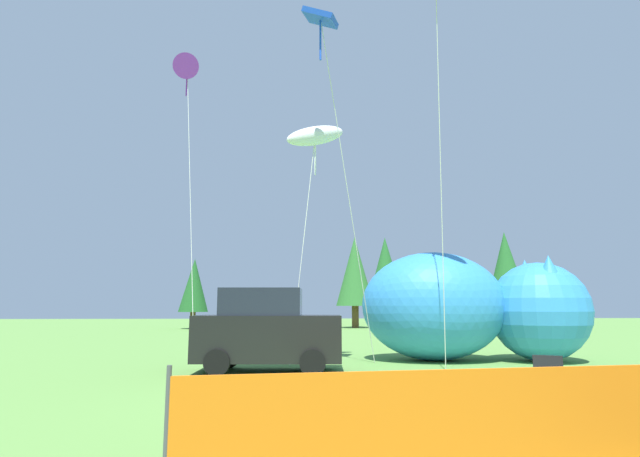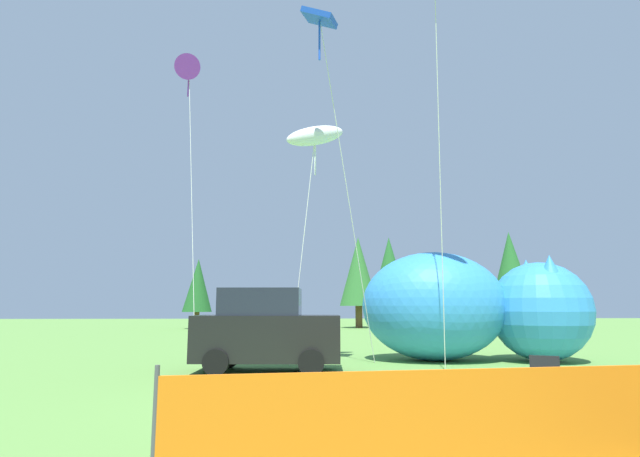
% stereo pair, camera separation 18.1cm
% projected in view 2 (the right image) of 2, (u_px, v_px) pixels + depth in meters
% --- Properties ---
extents(ground_plane, '(120.00, 120.00, 0.00)m').
position_uv_depth(ground_plane, '(339.00, 395.00, 9.67)').
color(ground_plane, '#609342').
extents(parked_car, '(3.92, 2.03, 2.17)m').
position_uv_depth(parked_car, '(266.00, 331.00, 13.27)').
color(parked_car, black).
rests_on(parked_car, ground).
extents(folding_chair, '(0.68, 0.68, 0.86)m').
position_uv_depth(folding_chair, '(545.00, 377.00, 8.70)').
color(folding_chair, black).
rests_on(folding_chair, ground).
extents(inflatable_cat, '(7.31, 4.01, 3.43)m').
position_uv_depth(inflatable_cat, '(468.00, 310.00, 15.86)').
color(inflatable_cat, '#338CD8').
rests_on(inflatable_cat, ground).
extents(safety_fence, '(7.27, 0.91, 1.13)m').
position_uv_depth(safety_fence, '(504.00, 417.00, 5.39)').
color(safety_fence, orange).
rests_on(safety_fence, ground).
extents(kite_blue_box, '(2.38, 2.81, 10.24)m').
position_uv_depth(kite_blue_box, '(321.00, 26.00, 14.38)').
color(kite_blue_box, silver).
rests_on(kite_blue_box, ground).
extents(kite_white_ghost, '(2.13, 1.09, 7.68)m').
position_uv_depth(kite_white_ghost, '(315.00, 136.00, 16.03)').
color(kite_white_ghost, silver).
rests_on(kite_white_ghost, ground).
extents(kite_purple_delta, '(1.86, 3.48, 12.70)m').
position_uv_depth(kite_purple_delta, '(189.00, 69.00, 21.73)').
color(kite_purple_delta, silver).
rests_on(kite_purple_delta, ground).
extents(horizon_tree_east, '(3.49, 3.49, 8.33)m').
position_uv_depth(horizon_tree_east, '(389.00, 270.00, 48.02)').
color(horizon_tree_east, brown).
rests_on(horizon_tree_east, ground).
extents(horizon_tree_west, '(3.53, 3.53, 8.41)m').
position_uv_depth(horizon_tree_west, '(510.00, 267.00, 44.96)').
color(horizon_tree_west, brown).
rests_on(horizon_tree_west, ground).
extents(horizon_tree_mid, '(3.03, 3.03, 7.24)m').
position_uv_depth(horizon_tree_mid, '(358.00, 272.00, 40.04)').
color(horizon_tree_mid, brown).
rests_on(horizon_tree_mid, ground).
extents(horizon_tree_northeast, '(2.24, 2.24, 5.34)m').
position_uv_depth(horizon_tree_northeast, '(198.00, 285.00, 38.40)').
color(horizon_tree_northeast, brown).
rests_on(horizon_tree_northeast, ground).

